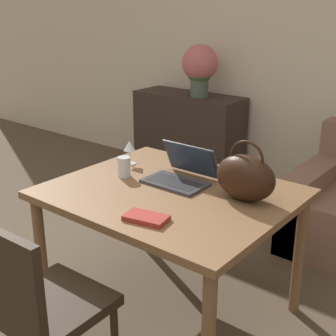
# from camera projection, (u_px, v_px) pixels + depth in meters

# --- Properties ---
(wall_back) EXTENTS (10.00, 0.06, 2.70)m
(wall_back) POSITION_uv_depth(u_px,v_px,m) (316.00, 43.00, 3.84)
(wall_back) COLOR beige
(wall_back) RESTS_ON ground_plane
(dining_table) EXTENTS (1.22, 1.01, 0.74)m
(dining_table) POSITION_uv_depth(u_px,v_px,m) (170.00, 205.00, 2.47)
(dining_table) COLOR brown
(dining_table) RESTS_ON ground_plane
(chair) EXTENTS (0.45, 0.45, 0.88)m
(chair) POSITION_uv_depth(u_px,v_px,m) (37.00, 302.00, 1.94)
(chair) COLOR #2D2319
(chair) RESTS_ON ground_plane
(sideboard) EXTENTS (1.09, 0.40, 0.84)m
(sideboard) POSITION_uv_depth(u_px,v_px,m) (188.00, 137.00, 4.59)
(sideboard) COLOR #332823
(sideboard) RESTS_ON ground_plane
(laptop) EXTENTS (0.34, 0.29, 0.20)m
(laptop) POSITION_uv_depth(u_px,v_px,m) (183.00, 172.00, 2.55)
(laptop) COLOR #38383D
(laptop) RESTS_ON dining_table
(drinking_glass) EXTENTS (0.07, 0.07, 0.11)m
(drinking_glass) POSITION_uv_depth(u_px,v_px,m) (124.00, 167.00, 2.61)
(drinking_glass) COLOR silver
(drinking_glass) RESTS_ON dining_table
(wine_glass) EXTENTS (0.07, 0.07, 0.15)m
(wine_glass) POSITION_uv_depth(u_px,v_px,m) (129.00, 148.00, 2.80)
(wine_glass) COLOR silver
(wine_glass) RESTS_ON dining_table
(handbag) EXTENTS (0.31, 0.18, 0.31)m
(handbag) POSITION_uv_depth(u_px,v_px,m) (245.00, 177.00, 2.29)
(handbag) COLOR black
(handbag) RESTS_ON dining_table
(flower_vase) EXTENTS (0.33, 0.33, 0.48)m
(flower_vase) POSITION_uv_depth(u_px,v_px,m) (200.00, 67.00, 4.23)
(flower_vase) COLOR #47564C
(flower_vase) RESTS_ON sideboard
(book) EXTENTS (0.21, 0.15, 0.02)m
(book) POSITION_uv_depth(u_px,v_px,m) (146.00, 218.00, 2.10)
(book) COLOR maroon
(book) RESTS_ON dining_table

